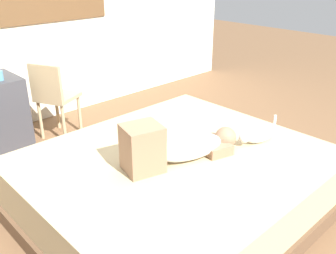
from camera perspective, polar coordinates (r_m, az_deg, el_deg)
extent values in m
plane|color=brown|center=(3.23, 1.67, -10.52)|extent=(16.00, 16.00, 0.00)
cube|color=brown|center=(3.06, 1.25, -11.10)|extent=(2.22, 1.94, 0.14)
cube|color=tan|center=(2.93, 1.29, -7.35)|extent=(2.16, 1.89, 0.33)
ellipsoid|color=silver|center=(2.81, 3.18, -3.07)|extent=(0.61, 0.39, 0.17)
sphere|color=#8C664C|center=(2.98, 8.74, -1.59)|extent=(0.17, 0.17, 0.17)
cube|color=#8C664C|center=(2.61, -3.91, -3.26)|extent=(0.31, 0.30, 0.34)
cube|color=#8C664C|center=(2.94, 6.81, -2.88)|extent=(0.26, 0.32, 0.08)
ellipsoid|color=silver|center=(3.13, 13.73, -1.20)|extent=(0.28, 0.18, 0.13)
sphere|color=silver|center=(3.03, 11.51, -1.62)|extent=(0.08, 0.08, 0.08)
cylinder|color=silver|center=(3.19, 15.89, 0.40)|extent=(0.03, 0.03, 0.16)
cylinder|color=tan|center=(4.56, -16.50, 2.41)|extent=(0.04, 0.04, 0.44)
cylinder|color=tan|center=(4.40, -13.31, 1.93)|extent=(0.04, 0.04, 0.44)
cylinder|color=tan|center=(4.35, -18.83, 0.99)|extent=(0.04, 0.04, 0.44)
cylinder|color=tan|center=(4.17, -15.56, 0.43)|extent=(0.04, 0.04, 0.44)
cube|color=tan|center=(4.28, -16.42, 4.43)|extent=(0.51, 0.51, 0.04)
cube|color=tan|center=(4.09, -18.15, 6.40)|extent=(0.20, 0.36, 0.38)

